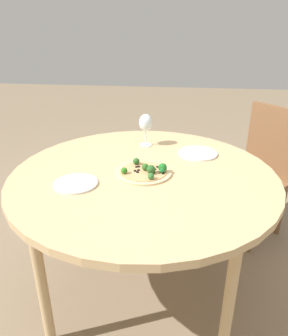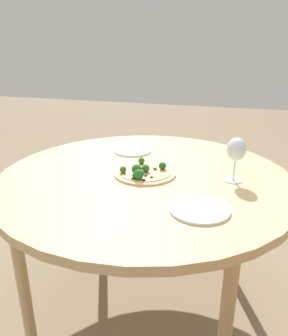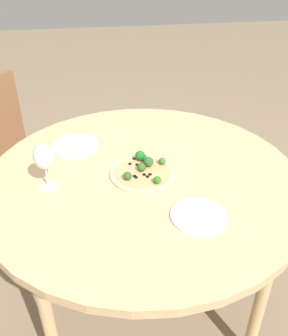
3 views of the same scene
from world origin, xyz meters
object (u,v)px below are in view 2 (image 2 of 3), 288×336
at_px(pizza, 143,172).
at_px(wine_glass, 236,151).
at_px(plate_far, 133,151).
at_px(plate_near, 199,209).

height_order(pizza, wine_glass, wine_glass).
relative_size(wine_glass, plate_far, 0.95).
bearing_deg(wine_glass, pizza, 5.88).
distance_m(wine_glass, plate_near, 0.35).
xyz_separation_m(wine_glass, plate_near, (0.11, 0.31, -0.13)).
height_order(plate_near, plate_far, same).
bearing_deg(pizza, plate_far, -64.03).
xyz_separation_m(pizza, plate_near, (-0.28, 0.27, -0.01)).
relative_size(plate_near, plate_far, 1.08).
distance_m(pizza, plate_far, 0.34).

